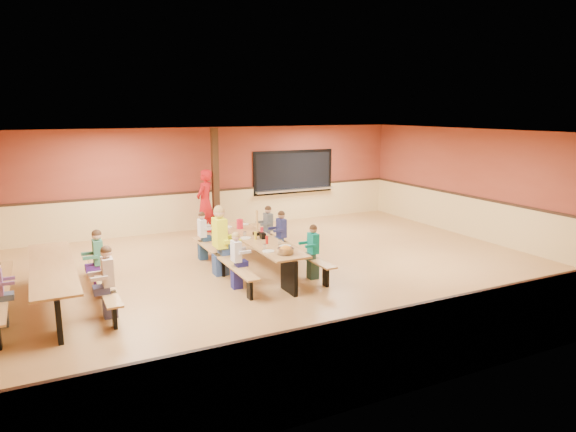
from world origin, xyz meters
name	(u,v)px	position (x,y,z in m)	size (l,w,h in m)	color
ground	(291,273)	(0.00, 0.00, 0.00)	(12.00, 12.00, 0.00)	#99693A
room_envelope	(291,242)	(0.00, 0.00, 0.69)	(12.04, 10.04, 3.02)	brown
kitchen_pass_through	(294,174)	(2.60, 4.96, 1.49)	(2.78, 0.28, 1.38)	black
structural_post	(215,181)	(-0.20, 4.40, 1.50)	(0.18, 0.18, 3.00)	black
cafeteria_table_main	(258,248)	(-0.58, 0.46, 0.53)	(1.91, 3.70, 0.74)	#AC7D44
cafeteria_table_second	(53,277)	(-4.69, 0.23, 0.53)	(1.91, 3.70, 0.74)	#AC7D44
seated_child_white_left	(236,261)	(-1.41, -0.40, 0.56)	(0.33, 0.27, 1.13)	silver
seated_adult_yellow	(220,241)	(-1.41, 0.57, 0.74)	(0.50, 0.41, 1.48)	#ECF91F
seated_child_grey_left	(202,236)	(-1.41, 1.85, 0.57)	(0.33, 0.27, 1.13)	silver
seated_child_teal_right	(313,252)	(0.24, -0.56, 0.57)	(0.34, 0.28, 1.14)	#0B8373
seated_child_navy_right	(281,236)	(0.24, 0.97, 0.58)	(0.35, 0.29, 1.17)	navy
seated_child_char_right	(268,230)	(0.24, 1.72, 0.58)	(0.35, 0.28, 1.16)	#4E5559
seated_child_green_sec	(99,262)	(-3.87, 0.56, 0.61)	(0.38, 0.31, 1.23)	#346F54
seated_child_tan_sec	(108,282)	(-3.87, -0.81, 0.62)	(0.38, 0.31, 1.24)	#C5AD9E
standing_woman	(205,202)	(-0.54, 4.35, 0.92)	(0.67, 0.44, 1.85)	red
punch_pitcher	(240,224)	(-0.59, 1.49, 0.85)	(0.16, 0.16, 0.22)	red
chip_bowl	(286,250)	(-0.59, -0.95, 0.81)	(0.32, 0.32, 0.15)	#F9A127
napkin_dispenser	(263,236)	(-0.50, 0.36, 0.80)	(0.10, 0.14, 0.13)	black
condiment_mustard	(255,235)	(-0.66, 0.39, 0.82)	(0.06, 0.06, 0.17)	yellow
condiment_ketchup	(267,240)	(-0.60, -0.08, 0.82)	(0.06, 0.06, 0.17)	#B2140F
table_paddle	(257,229)	(-0.47, 0.73, 0.88)	(0.16, 0.16, 0.56)	black
place_settings	(257,236)	(-0.58, 0.46, 0.80)	(0.65, 3.30, 0.11)	beige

